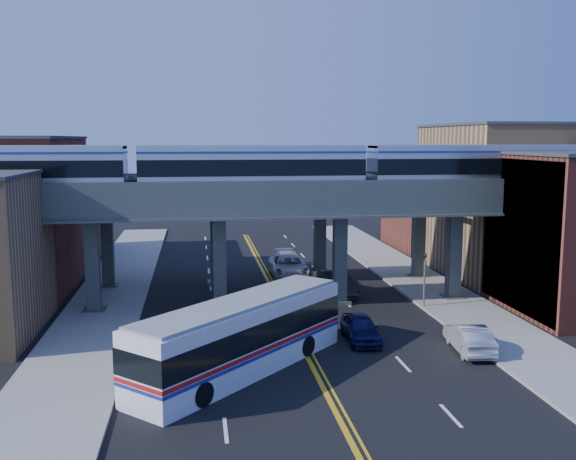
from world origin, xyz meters
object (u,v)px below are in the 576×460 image
transit_train (252,168)px  car_parked_curb (469,338)px  transit_bus (242,337)px  car_lane_b (335,283)px  car_lane_a (361,328)px  car_lane_d (289,261)px  stop_sign (297,298)px  car_lane_c (289,267)px  traffic_signal (425,274)px

transit_train → car_parked_curb: size_ratio=10.01×
transit_bus → car_lane_b: (7.69, 14.26, -0.85)m
transit_train → transit_bus: size_ratio=3.95×
car_lane_a → car_lane_d: (-1.09, 19.66, 0.02)m
stop_sign → car_lane_a: (3.05, -3.09, -1.04)m
stop_sign → car_lane_b: 8.47m
car_lane_c → transit_bus: bearing=-103.4°
stop_sign → transit_bus: bearing=-118.6°
car_lane_a → car_lane_c: 16.69m
car_lane_b → car_lane_c: bearing=104.4°
stop_sign → car_lane_c: 13.63m
car_lane_a → stop_sign: bearing=136.2°
transit_train → car_lane_d: size_ratio=8.63×
traffic_signal → car_lane_a: bearing=-133.8°
traffic_signal → car_parked_curb: (-0.70, -8.64, -1.57)m
car_lane_b → car_parked_curb: size_ratio=1.17×
transit_bus → car_lane_b: transit_bus is taller
car_lane_b → car_lane_d: car_lane_b is taller
traffic_signal → car_parked_curb: 8.81m
car_lane_a → car_lane_c: car_lane_c is taller
stop_sign → traffic_signal: (8.90, 3.00, 0.54)m
transit_bus → car_lane_c: bearing=29.5°
transit_bus → car_lane_c: size_ratio=1.81×
car_lane_b → car_lane_d: bearing=94.7°
traffic_signal → car_lane_d: traffic_signal is taller
stop_sign → transit_bus: transit_bus is taller
car_lane_b → car_lane_d: (-1.99, 9.13, -0.11)m
stop_sign → transit_bus: 7.78m
car_lane_a → car_parked_curb: 5.74m
car_lane_d → car_parked_curb: (6.23, -22.20, -0.02)m
transit_train → transit_bus: bearing=-97.7°
traffic_signal → transit_bus: traffic_signal is taller
car_lane_a → car_lane_b: size_ratio=0.82×
transit_train → car_parked_curb: transit_train is taller
stop_sign → traffic_signal: bearing=18.6°
transit_bus → car_lane_c: transit_bus is taller
car_lane_a → car_lane_b: car_lane_b is taller
car_lane_c → car_lane_d: size_ratio=1.21×
transit_train → car_parked_curb: 17.05m
transit_train → car_lane_a: (5.17, -8.09, -8.43)m
car_lane_b → car_parked_curb: (4.24, -13.07, -0.12)m
traffic_signal → car_lane_a: traffic_signal is taller
car_parked_curb → transit_bus: bearing=11.6°
car_lane_a → car_parked_curb: (5.15, -2.54, 0.01)m
transit_bus → car_parked_curb: transit_bus is taller
traffic_signal → car_parked_curb: traffic_signal is taller
transit_bus → car_lane_a: bearing=-17.2°
transit_train → traffic_signal: (11.02, -2.00, -6.85)m
car_lane_d → car_parked_curb: car_lane_d is taller
traffic_signal → transit_train: bearing=169.7°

